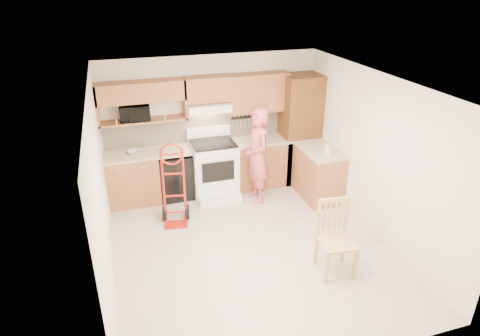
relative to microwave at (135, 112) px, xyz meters
name	(u,v)px	position (x,y,z in m)	size (l,w,h in m)	color
floor	(250,247)	(1.39, -2.08, -1.64)	(4.00, 4.50, 0.02)	#BFB4A4
ceiling	(252,83)	(1.39, -2.08, 0.88)	(4.00, 4.50, 0.02)	white
wall_back	(212,123)	(1.39, 0.17, -0.38)	(4.00, 0.02, 2.50)	white
wall_front	(329,274)	(1.39, -4.34, -0.38)	(4.00, 0.02, 2.50)	white
wall_left	(100,193)	(-0.62, -2.08, -0.38)	(0.02, 4.50, 2.50)	white
wall_right	(375,156)	(3.40, -2.08, -0.38)	(0.02, 4.50, 2.50)	white
backsplash	(212,126)	(1.39, 0.15, -0.43)	(3.92, 0.03, 0.55)	beige
lower_cab_left	(133,179)	(-0.16, -0.14, -1.18)	(0.90, 0.60, 0.90)	#B16940
dishwasher	(175,175)	(0.59, -0.14, -1.20)	(0.60, 0.60, 0.85)	black
lower_cab_right	(259,163)	(2.22, -0.14, -1.18)	(1.14, 0.60, 0.90)	#B16940
countertop_left	(147,153)	(0.14, -0.13, -0.71)	(1.50, 0.63, 0.04)	#C7B696
countertop_right	(259,140)	(2.22, -0.13, -0.71)	(1.14, 0.63, 0.04)	#C7B696
cab_return_right	(318,174)	(3.09, -0.94, -1.18)	(0.60, 1.00, 0.90)	#B16940
countertop_return	(320,150)	(3.09, -0.94, -0.71)	(0.63, 1.00, 0.04)	#C7B696
pantry_tall	(299,129)	(3.04, -0.14, -0.58)	(0.70, 0.60, 2.10)	brown
upper_cab_left	(141,92)	(0.14, 0.00, 0.35)	(1.50, 0.33, 0.34)	#B16940
upper_shelf_mw	(144,121)	(0.14, 0.00, -0.16)	(1.50, 0.33, 0.04)	#B16940
upper_cab_center	(207,89)	(1.27, 0.00, 0.31)	(0.76, 0.33, 0.44)	#B16940
upper_cab_right	(258,93)	(2.22, 0.00, 0.17)	(1.14, 0.33, 0.70)	#B16940
range_hood	(208,107)	(1.27, -0.06, 0.00)	(0.76, 0.46, 0.14)	white
knife_strip	(241,121)	(1.94, 0.12, -0.39)	(0.40, 0.05, 0.29)	black
microwave	(135,112)	(0.00, 0.00, 0.00)	(0.51, 0.34, 0.28)	black
range	(214,165)	(1.30, -0.28, -1.03)	(0.81, 1.07, 1.20)	white
person	(257,156)	(1.96, -0.74, -0.76)	(0.63, 0.41, 1.73)	#CE5258
hand_truck	(174,188)	(0.43, -1.06, -0.99)	(0.50, 0.46, 1.27)	red
dining_chair	(337,240)	(2.33, -2.97, -1.11)	(0.47, 0.51, 1.05)	tan
soap_bottle	(327,149)	(3.09, -1.17, -0.59)	(0.09, 0.09, 0.20)	white
bowl	(134,152)	(-0.10, -0.14, -0.67)	(0.20, 0.20, 0.05)	white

